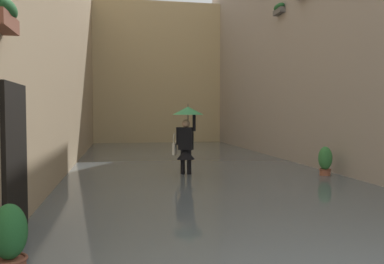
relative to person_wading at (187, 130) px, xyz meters
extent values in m
plane|color=slate|center=(-0.41, -2.05, -1.34)|extent=(60.00, 60.00, 0.00)
cube|color=#515B60|center=(-0.41, -2.05, -1.27)|extent=(8.06, 25.79, 0.14)
cube|color=#66605B|center=(-3.94, -3.13, 4.15)|extent=(0.20, 0.70, 0.18)
ellipsoid|color=#23602D|center=(-3.94, -3.13, 4.31)|extent=(0.28, 0.76, 0.24)
cube|color=black|center=(3.19, 4.86, -0.24)|extent=(0.08, 1.10, 2.20)
cube|color=brown|center=(3.11, 5.56, 1.51)|extent=(0.20, 0.70, 0.18)
ellipsoid|color=#23602D|center=(3.11, 5.56, 1.67)|extent=(0.28, 0.76, 0.24)
cube|color=tan|center=(-0.41, -12.85, 2.74)|extent=(10.86, 1.80, 8.16)
cube|color=#2D2319|center=(0.10, -0.05, -1.29)|extent=(0.20, 0.26, 0.10)
cylinder|color=black|center=(0.10, -0.05, -0.89)|extent=(0.16, 0.16, 0.71)
cube|color=#2D2319|center=(-0.06, 0.03, -1.29)|extent=(0.20, 0.26, 0.10)
cylinder|color=black|center=(-0.06, 0.03, -0.89)|extent=(0.16, 0.16, 0.71)
cube|color=black|center=(0.02, -0.01, -0.23)|extent=(0.44, 0.36, 0.61)
cone|color=black|center=(0.02, -0.01, -0.65)|extent=(0.66, 0.66, 0.28)
sphere|color=tan|center=(0.02, -0.01, 0.18)|extent=(0.22, 0.22, 0.22)
cylinder|color=black|center=(-0.19, 0.08, 0.20)|extent=(0.11, 0.11, 0.44)
cylinder|color=black|center=(0.23, -0.10, -0.16)|extent=(0.11, 0.11, 0.48)
cylinder|color=black|center=(-0.04, 0.02, 0.30)|extent=(0.02, 0.02, 0.45)
cone|color=#338C4C|center=(-0.04, 0.02, 0.53)|extent=(0.85, 0.85, 0.22)
cylinder|color=black|center=(-0.04, 0.02, 0.67)|extent=(0.01, 0.01, 0.08)
cube|color=beige|center=(0.31, -0.12, -0.51)|extent=(0.17, 0.28, 0.32)
torus|color=beige|center=(0.31, -0.12, -0.23)|extent=(0.14, 0.28, 0.30)
torus|color=brown|center=(2.84, 6.54, -0.94)|extent=(0.33, 0.33, 0.04)
ellipsoid|color=#23602D|center=(2.84, 6.54, -0.68)|extent=(0.33, 0.33, 0.53)
cylinder|color=#9E563D|center=(-3.61, 0.86, -1.20)|extent=(0.28, 0.28, 0.29)
torus|color=brown|center=(-3.61, 0.86, -1.05)|extent=(0.32, 0.32, 0.04)
ellipsoid|color=#387F3D|center=(-3.61, 0.86, -0.74)|extent=(0.36, 0.36, 0.62)
camera|label=1|loc=(1.80, 10.49, 0.45)|focal=36.83mm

